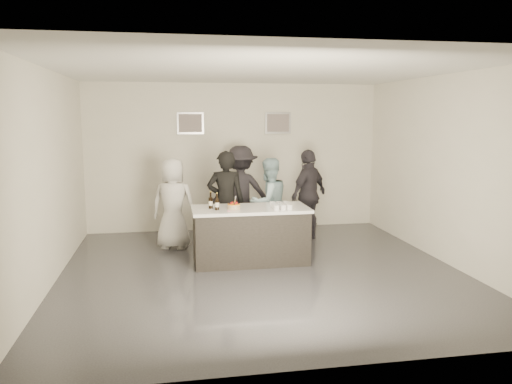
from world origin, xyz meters
TOP-DOWN VIEW (x-y plane):
  - floor at (0.00, 0.00)m, footprint 6.00×6.00m
  - ceiling at (0.00, 0.00)m, footprint 6.00×6.00m
  - wall_back at (0.00, 3.00)m, footprint 6.00×0.04m
  - wall_front at (0.00, -3.00)m, footprint 6.00×0.04m
  - wall_left at (-3.00, 0.00)m, footprint 0.04×6.00m
  - wall_right at (3.00, 0.00)m, footprint 0.04×6.00m
  - picture_left at (-0.90, 2.97)m, footprint 0.54×0.04m
  - picture_right at (0.90, 2.97)m, footprint 0.54×0.04m
  - bar_counter at (-0.09, 0.51)m, footprint 1.86×0.86m
  - cake at (-0.36, 0.44)m, footprint 0.20×0.20m
  - beer_bottle_a at (-0.72, 0.54)m, footprint 0.07×0.07m
  - beer_bottle_b at (-0.63, 0.39)m, footprint 0.07×0.07m
  - tumbler_cluster at (0.39, 0.39)m, footprint 0.30×0.40m
  - candles at (-0.41, 0.25)m, footprint 0.24×0.08m
  - person_main_black at (-0.40, 1.23)m, footprint 0.69×0.50m
  - person_main_blue at (0.40, 1.44)m, footprint 0.96×0.88m
  - person_guest_left at (-1.29, 1.62)m, footprint 0.91×0.73m
  - person_guest_right at (1.25, 1.83)m, footprint 1.04×0.97m
  - person_guest_back at (0.01, 2.28)m, footprint 1.23×0.81m

SIDE VIEW (x-z plane):
  - floor at x=0.00m, z-range 0.00..0.00m
  - bar_counter at x=-0.09m, z-range 0.00..0.90m
  - person_main_blue at x=0.40m, z-range 0.00..1.61m
  - person_guest_left at x=-1.29m, z-range 0.00..1.62m
  - person_guest_right at x=1.25m, z-range 0.00..1.72m
  - person_main_black at x=-0.40m, z-range 0.00..1.76m
  - person_guest_back at x=0.01m, z-range 0.00..1.78m
  - candles at x=-0.41m, z-range 0.90..0.91m
  - cake at x=-0.36m, z-range 0.90..0.97m
  - tumbler_cluster at x=0.39m, z-range 0.90..0.98m
  - beer_bottle_a at x=-0.72m, z-range 0.90..1.16m
  - beer_bottle_b at x=-0.63m, z-range 0.90..1.16m
  - wall_back at x=0.00m, z-range 0.00..3.00m
  - wall_front at x=0.00m, z-range 0.00..3.00m
  - wall_left at x=-3.00m, z-range 0.00..3.00m
  - wall_right at x=3.00m, z-range 0.00..3.00m
  - picture_left at x=-0.90m, z-range 1.98..2.42m
  - picture_right at x=0.90m, z-range 1.98..2.42m
  - ceiling at x=0.00m, z-range 3.00..3.00m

